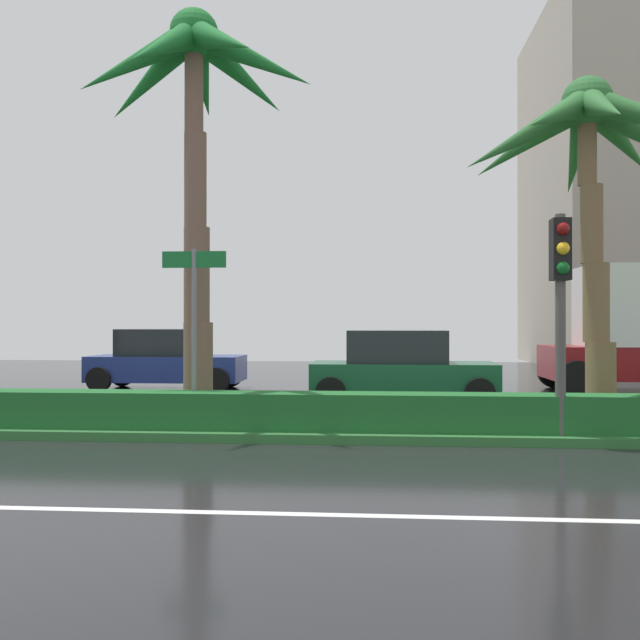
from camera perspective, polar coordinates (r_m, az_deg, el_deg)
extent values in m
cube|color=black|center=(14.41, -6.93, -7.99)|extent=(90.00, 42.00, 0.10)
cube|color=white|center=(7.79, -17.69, -14.26)|extent=(81.00, 0.14, 0.01)
cube|color=#2D6B33|center=(13.42, -7.80, -8.02)|extent=(85.50, 4.00, 0.15)
cube|color=#1E6028|center=(12.03, -9.25, -7.13)|extent=(76.50, 0.70, 0.60)
cylinder|color=brown|center=(13.34, -9.73, -3.95)|extent=(0.54, 0.54, 1.75)
cylinder|color=brown|center=(13.36, -9.84, 3.58)|extent=(0.48, 0.48, 1.75)
cylinder|color=brown|center=(13.60, -9.95, 10.97)|extent=(0.41, 0.41, 1.75)
cylinder|color=brown|center=(14.06, -10.06, 17.99)|extent=(0.35, 0.35, 1.75)
sphere|color=#1B6B2B|center=(14.40, -10.06, 21.68)|extent=(0.90, 0.90, 0.90)
cone|color=#1B6B2B|center=(14.10, -5.42, 20.09)|extent=(2.44, 0.78, 1.46)
cone|color=#1B6B2B|center=(14.83, -6.48, 18.95)|extent=(1.96, 2.19, 1.51)
cone|color=#1B6B2B|center=(15.26, -9.43, 18.59)|extent=(0.82, 2.45, 1.42)
cone|color=#1B6B2B|center=(14.75, -13.27, 18.41)|extent=(2.32, 1.39, 1.78)
cone|color=#1B6B2B|center=(14.10, -14.37, 19.46)|extent=(2.35, 1.37, 1.72)
cone|color=#1B6B2B|center=(13.36, -12.32, 20.69)|extent=(1.11, 2.39, 1.69)
cone|color=#1B6B2B|center=(13.31, -8.04, 21.33)|extent=(1.93, 2.22, 1.48)
cylinder|color=brown|center=(13.56, 21.56, -4.62)|extent=(0.52, 0.52, 1.40)
cylinder|color=brown|center=(13.56, 21.24, 1.31)|extent=(0.46, 0.46, 1.40)
cylinder|color=brown|center=(13.70, 20.92, 7.19)|extent=(0.39, 0.39, 1.40)
cylinder|color=brown|center=(13.98, 20.61, 12.89)|extent=(0.33, 0.33, 1.40)
sphere|color=#2C672F|center=(14.18, 20.60, 16.05)|extent=(0.90, 0.90, 0.90)
cone|color=#2C672F|center=(15.02, 22.86, 13.21)|extent=(2.19, 2.13, 1.48)
cone|color=#2C672F|center=(15.04, 19.87, 12.62)|extent=(0.80, 2.46, 1.74)
cone|color=#2C672F|center=(14.51, 16.38, 13.59)|extent=(2.29, 1.99, 1.53)
cone|color=#2C672F|center=(13.69, 16.23, 14.06)|extent=(2.48, 0.76, 1.68)
cone|color=#2C672F|center=(13.03, 18.67, 15.44)|extent=(1.97, 2.33, 1.43)
cone|color=#2C672F|center=(12.97, 21.69, 15.54)|extent=(0.74, 2.54, 1.42)
cylinder|color=#4C4C47|center=(11.66, 18.69, -0.35)|extent=(0.16, 0.16, 3.43)
cube|color=black|center=(11.71, 18.69, 5.37)|extent=(0.28, 0.32, 0.96)
sphere|color=maroon|center=(11.58, 18.89, 6.93)|extent=(0.20, 0.20, 0.20)
sphere|color=yellow|center=(11.55, 18.89, 5.45)|extent=(0.20, 0.20, 0.20)
sphere|color=#0F591E|center=(11.52, 18.89, 3.96)|extent=(0.20, 0.20, 0.20)
cylinder|color=slate|center=(12.25, -10.05, -1.37)|extent=(0.08, 0.08, 3.00)
cube|color=#146B2D|center=(12.29, -10.05, 4.79)|extent=(1.10, 0.03, 0.28)
cube|color=navy|center=(20.81, -12.14, -3.80)|extent=(4.30, 1.76, 0.72)
cube|color=#1E2328|center=(20.82, -12.53, -1.76)|extent=(2.30, 1.58, 0.76)
cylinder|color=black|center=(21.29, -7.17, -4.42)|extent=(0.68, 0.22, 0.68)
cylinder|color=black|center=(19.54, -8.25, -4.80)|extent=(0.68, 0.22, 0.68)
cylinder|color=black|center=(22.20, -15.55, -4.24)|extent=(0.68, 0.22, 0.68)
cylinder|color=black|center=(20.53, -17.30, -4.57)|extent=(0.68, 0.22, 0.68)
cube|color=#195133|center=(16.91, 6.67, -4.62)|extent=(4.30, 1.76, 0.72)
cube|color=#1E2328|center=(16.87, 6.16, -2.12)|extent=(2.30, 1.58, 0.76)
cylinder|color=black|center=(17.96, 11.86, -5.20)|extent=(0.68, 0.22, 0.68)
cylinder|color=black|center=(16.18, 12.66, -5.74)|extent=(0.68, 0.22, 0.68)
cylinder|color=black|center=(17.85, 1.25, -5.23)|extent=(0.68, 0.22, 0.68)
cylinder|color=black|center=(16.06, 0.86, -5.79)|extent=(0.68, 0.22, 0.68)
cube|color=silver|center=(21.23, 23.30, 1.04)|extent=(2.30, 2.35, 2.20)
cylinder|color=black|center=(21.94, 18.23, -3.97)|extent=(0.92, 0.30, 0.92)
cylinder|color=black|center=(19.68, 19.83, -4.40)|extent=(0.92, 0.30, 0.92)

